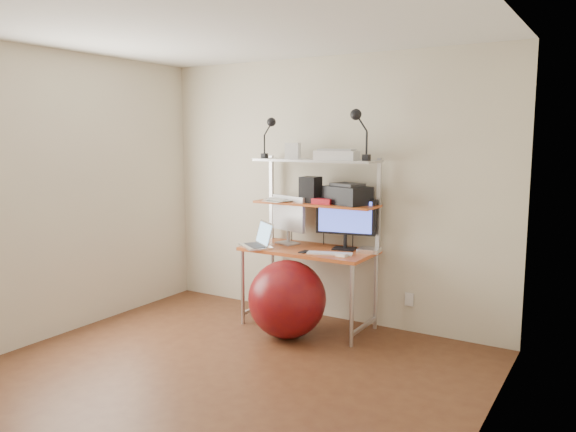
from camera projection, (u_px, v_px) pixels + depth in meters
name	position (u px, v px, depth m)	size (l,w,h in m)	color
room	(207.00, 211.00, 3.85)	(3.60, 3.60, 3.60)	brown
computer_desk	(312.00, 224.00, 5.16)	(1.20, 0.60, 1.57)	#C65326
wall_outlet	(409.00, 299.00, 5.06)	(0.08, 0.01, 0.12)	silver
monitor_silver	(288.00, 216.00, 5.34)	(0.43, 0.22, 0.49)	#ADADB1
monitor_black	(345.00, 219.00, 5.07)	(0.55, 0.19, 0.55)	black
laptop	(260.00, 242.00, 5.21)	(0.43, 0.41, 0.29)	silver
keyboard	(330.00, 253.00, 4.90)	(0.39, 0.11, 0.01)	silver
mouse	(342.00, 255.00, 4.80)	(0.09, 0.06, 0.03)	silver
mac_mini	(369.00, 250.00, 4.98)	(0.19, 0.19, 0.04)	silver
phone	(304.00, 252.00, 4.97)	(0.06, 0.12, 0.01)	black
printer	(347.00, 194.00, 5.06)	(0.46, 0.39, 0.19)	black
nas_cube	(311.00, 190.00, 5.20)	(0.16, 0.16, 0.24)	black
red_box	(323.00, 201.00, 5.08)	(0.18, 0.12, 0.05)	red
scanner	(337.00, 155.00, 4.99)	(0.40, 0.29, 0.10)	silver
box_white	(293.00, 151.00, 5.21)	(0.13, 0.11, 0.15)	silver
box_grey	(292.00, 153.00, 5.30)	(0.10, 0.10, 0.10)	#313134
clip_lamp_left	(270.00, 129.00, 5.28)	(0.15, 0.08, 0.38)	black
clip_lamp_right	(358.00, 123.00, 4.80)	(0.18, 0.10, 0.44)	black
exercise_ball	(287.00, 299.00, 4.92)	(0.69, 0.69, 0.69)	maroon
paper_stack	(282.00, 199.00, 5.37)	(0.37, 0.39, 0.02)	white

